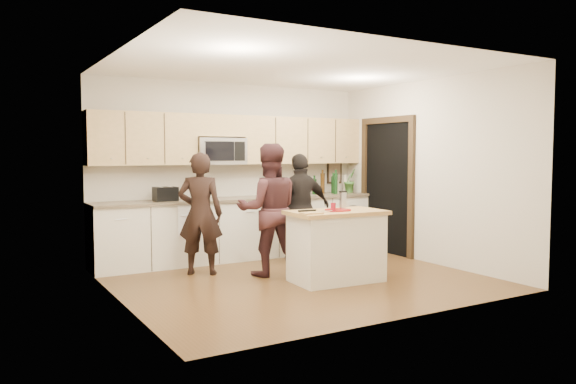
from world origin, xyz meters
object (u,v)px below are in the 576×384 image
woman_center (269,210)px  woman_right (301,208)px  island (336,246)px  woman_left (200,214)px  toaster (165,194)px

woman_center → woman_right: woman_center is taller
island → woman_right: woman_right is taller
island → woman_left: 1.86m
woman_center → woman_right: bearing=-127.0°
woman_right → woman_left: bearing=6.2°
toaster → woman_right: 1.99m
island → woman_center: woman_center is taller
woman_left → toaster: bearing=-41.3°
woman_center → woman_right: (0.86, 0.59, -0.07)m
woman_left → woman_right: size_ratio=1.01×
island → woman_right: size_ratio=0.76×
toaster → woman_center: size_ratio=0.18×
toaster → woman_center: 1.62m
island → woman_center: size_ratio=0.71×
toaster → woman_right: bearing=-20.0°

